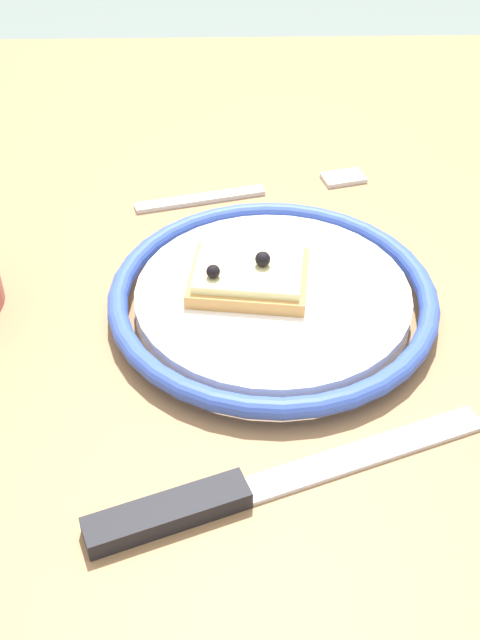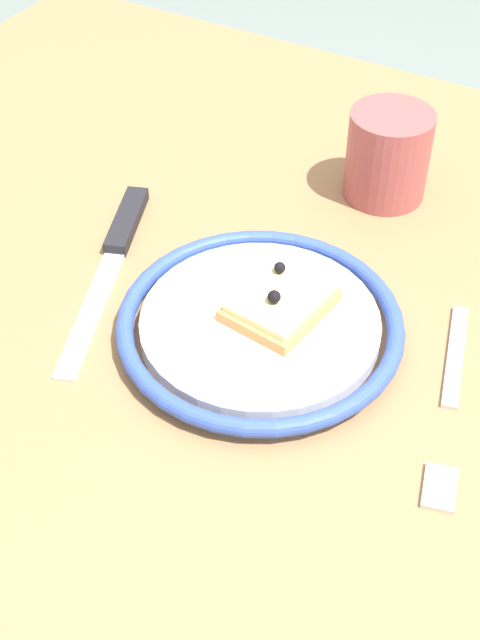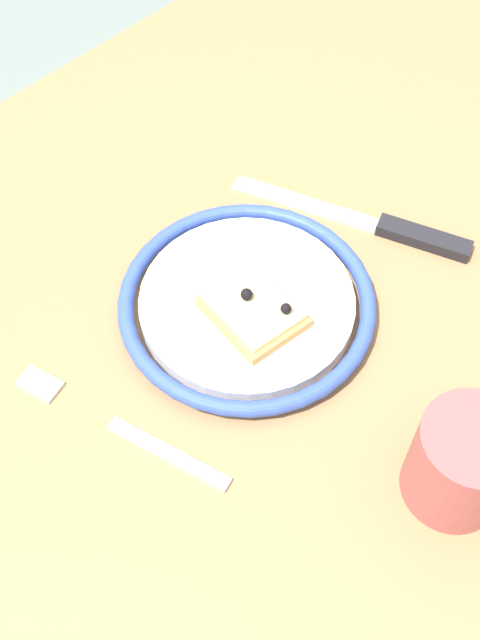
{
  "view_description": "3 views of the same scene",
  "coord_description": "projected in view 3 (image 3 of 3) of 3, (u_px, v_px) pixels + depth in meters",
  "views": [
    {
      "loc": [
        0.41,
        0.01,
        1.11
      ],
      "look_at": [
        -0.0,
        0.02,
        0.76
      ],
      "focal_mm": 45.06,
      "sensor_mm": 36.0,
      "label": 1
    },
    {
      "loc": [
        -0.25,
        0.47,
        1.23
      ],
      "look_at": [
        -0.01,
        0.05,
        0.76
      ],
      "focal_mm": 47.85,
      "sensor_mm": 36.0,
      "label": 2
    },
    {
      "loc": [
        -0.32,
        -0.24,
        1.33
      ],
      "look_at": [
        -0.05,
        0.03,
        0.78
      ],
      "focal_mm": 44.43,
      "sensor_mm": 36.0,
      "label": 3
    }
  ],
  "objects": [
    {
      "name": "pizza_slice_near",
      "position": [
        254.0,
        310.0,
        0.68
      ],
      "size": [
        0.08,
        0.09,
        0.03
      ],
      "color": "tan",
      "rests_on": "plate"
    },
    {
      "name": "knife",
      "position": [
        390.0,
        228.0,
        0.76
      ],
      "size": [
        0.1,
        0.23,
        0.01
      ],
      "color": "silver",
      "rests_on": "dining_table"
    },
    {
      "name": "plate",
      "position": [
        247.0,
        303.0,
        0.7
      ],
      "size": [
        0.23,
        0.23,
        0.02
      ],
      "color": "white",
      "rests_on": "dining_table"
    },
    {
      "name": "cup",
      "position": [
        462.0,
        463.0,
        0.58
      ],
      "size": [
        0.08,
        0.08,
        0.09
      ],
      "primitive_type": "cylinder",
      "color": "#A54C4C",
      "rests_on": "dining_table"
    },
    {
      "name": "fork",
      "position": [
        118.0,
        427.0,
        0.64
      ],
      "size": [
        0.07,
        0.2,
        0.0
      ],
      "color": "silver",
      "rests_on": "dining_table"
    },
    {
      "name": "dining_table",
      "position": [
        294.0,
        368.0,
        0.77
      ],
      "size": [
        1.06,
        0.86,
        0.75
      ],
      "color": "#936D47",
      "rests_on": "ground_plane"
    },
    {
      "name": "ground_plane",
      "position": [
        272.0,
        575.0,
        1.32
      ],
      "size": [
        6.0,
        6.0,
        0.0
      ],
      "primitive_type": "plane",
      "color": "slate"
    }
  ]
}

